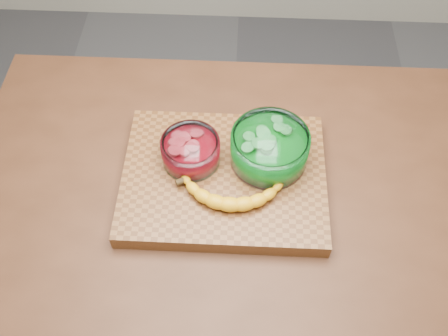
{
  "coord_description": "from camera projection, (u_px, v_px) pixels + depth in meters",
  "views": [
    {
      "loc": [
        0.03,
        -0.62,
        1.85
      ],
      "look_at": [
        0.0,
        0.0,
        0.96
      ],
      "focal_mm": 40.0,
      "sensor_mm": 36.0,
      "label": 1
    }
  ],
  "objects": [
    {
      "name": "ground",
      "position": [
        224.0,
        315.0,
        1.87
      ],
      "size": [
        3.5,
        3.5,
        0.0
      ],
      "primitive_type": "plane",
      "color": "#515155",
      "rests_on": "ground"
    },
    {
      "name": "counter",
      "position": [
        224.0,
        265.0,
        1.5
      ],
      "size": [
        1.2,
        0.8,
        0.9
      ],
      "primitive_type": "cube",
      "color": "#492715",
      "rests_on": "ground"
    },
    {
      "name": "cutting_board",
      "position": [
        224.0,
        178.0,
        1.12
      ],
      "size": [
        0.45,
        0.35,
        0.04
      ],
      "primitive_type": "cube",
      "color": "brown",
      "rests_on": "counter"
    },
    {
      "name": "bowl_red",
      "position": [
        191.0,
        151.0,
        1.1
      ],
      "size": [
        0.13,
        0.13,
        0.06
      ],
      "color": "white",
      "rests_on": "cutting_board"
    },
    {
      "name": "bowl_green",
      "position": [
        269.0,
        149.0,
        1.09
      ],
      "size": [
        0.17,
        0.17,
        0.08
      ],
      "color": "white",
      "rests_on": "cutting_board"
    },
    {
      "name": "banana",
      "position": [
        231.0,
        193.0,
        1.05
      ],
      "size": [
        0.25,
        0.12,
        0.04
      ],
      "primitive_type": null,
      "color": "orange",
      "rests_on": "cutting_board"
    }
  ]
}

